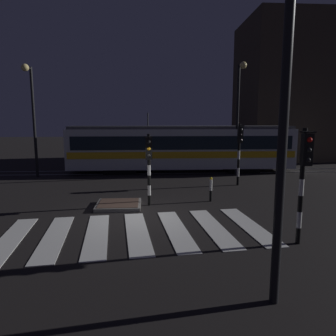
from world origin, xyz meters
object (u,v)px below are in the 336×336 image
at_px(traffic_light_corner_far_right, 240,145).
at_px(tram, 181,147).
at_px(bollard_island_edge, 211,189).
at_px(traffic_light_corner_near_right, 304,169).
at_px(street_lamp_trackside_right, 239,106).
at_px(street_lamp_near_kerb, 294,52).
at_px(traffic_light_median_centre, 149,159).
at_px(street_lamp_trackside_left, 32,108).

bearing_deg(traffic_light_corner_far_right, tram, 119.16).
distance_m(traffic_light_corner_far_right, bollard_island_edge, 4.38).
relative_size(tram, bollard_island_edge, 14.21).
bearing_deg(tram, traffic_light_corner_near_right, -81.07).
height_order(traffic_light_corner_far_right, traffic_light_corner_near_right, traffic_light_corner_far_right).
relative_size(traffic_light_corner_far_right, tram, 0.22).
relative_size(street_lamp_trackside_right, street_lamp_near_kerb, 0.96).
height_order(traffic_light_median_centre, bollard_island_edge, traffic_light_median_centre).
bearing_deg(street_lamp_trackside_left, traffic_light_corner_near_right, -45.16).
bearing_deg(traffic_light_median_centre, street_lamp_near_kerb, -71.85).
relative_size(street_lamp_trackside_right, street_lamp_trackside_left, 1.04).
relative_size(street_lamp_trackside_right, bollard_island_edge, 6.53).
relative_size(traffic_light_corner_near_right, street_lamp_trackside_right, 0.47).
height_order(traffic_light_corner_near_right, street_lamp_trackside_right, street_lamp_trackside_right).
height_order(street_lamp_near_kerb, bollard_island_edge, street_lamp_near_kerb).
height_order(traffic_light_median_centre, street_lamp_trackside_left, street_lamp_trackside_left).
distance_m(traffic_light_corner_near_right, bollard_island_edge, 5.58).
xyz_separation_m(traffic_light_corner_far_right, traffic_light_corner_near_right, (-0.63, -8.41, -0.03)).
bearing_deg(bollard_island_edge, street_lamp_trackside_left, 146.47).
bearing_deg(street_lamp_near_kerb, traffic_light_median_centre, 108.15).
xyz_separation_m(street_lamp_near_kerb, bollard_island_edge, (0.30, 8.11, -4.21)).
relative_size(street_lamp_trackside_left, bollard_island_edge, 6.25).
relative_size(street_lamp_near_kerb, tram, 0.48).
bearing_deg(street_lamp_near_kerb, traffic_light_corner_near_right, 57.76).
xyz_separation_m(street_lamp_trackside_left, street_lamp_near_kerb, (9.73, -14.76, 0.35)).
bearing_deg(traffic_light_median_centre, bollard_island_edge, 11.34).
relative_size(street_lamp_trackside_left, tram, 0.44).
height_order(traffic_light_corner_near_right, traffic_light_median_centre, traffic_light_corner_near_right).
xyz_separation_m(traffic_light_corner_near_right, street_lamp_trackside_left, (-11.65, 11.72, 2.17)).
distance_m(tram, bollard_island_edge, 8.30).
relative_size(traffic_light_corner_far_right, street_lamp_trackside_right, 0.48).
xyz_separation_m(traffic_light_median_centre, street_lamp_trackside_left, (-7.26, 7.20, 2.40)).
xyz_separation_m(street_lamp_near_kerb, tram, (-0.17, 16.31, -3.02)).
height_order(traffic_light_median_centre, tram, tram).
height_order(street_lamp_trackside_right, tram, street_lamp_trackside_right).
distance_m(street_lamp_trackside_left, bollard_island_edge, 12.64).
bearing_deg(street_lamp_near_kerb, tram, 90.60).
height_order(street_lamp_trackside_right, street_lamp_trackside_left, street_lamp_trackside_right).
height_order(street_lamp_trackside_left, bollard_island_edge, street_lamp_trackside_left).
height_order(street_lamp_near_kerb, tram, street_lamp_near_kerb).
height_order(street_lamp_trackside_left, street_lamp_near_kerb, street_lamp_near_kerb).
xyz_separation_m(traffic_light_median_centre, tram, (2.30, 8.76, -0.27)).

